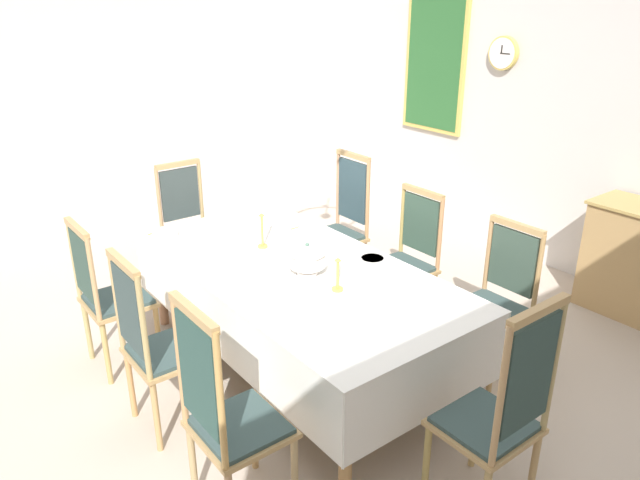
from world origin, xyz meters
TOP-DOWN VIEW (x-y plane):
  - ground at (0.00, 0.00)m, footprint 6.53×5.99m
  - back_wall at (0.00, 3.04)m, footprint 6.53×0.08m
  - left_wall at (-3.30, 0.00)m, footprint 0.08×5.99m
  - dining_table at (0.00, 0.14)m, footprint 2.43×1.21m
  - tablecloth at (0.00, 0.14)m, footprint 2.45×1.23m
  - chair_south_a at (-0.78, -0.87)m, footprint 0.44×0.42m
  - chair_north_a at (-0.78, 1.15)m, footprint 0.44×0.42m
  - chair_south_b at (0.02, -0.87)m, footprint 0.44×0.42m
  - chair_north_b at (0.02, 1.15)m, footprint 0.44×0.42m
  - chair_south_c at (0.85, -0.88)m, footprint 0.44×0.42m
  - chair_north_c at (0.85, 1.15)m, footprint 0.44×0.42m
  - chair_head_west at (-1.62, 0.14)m, footprint 0.42×0.44m
  - chair_head_east at (1.63, 0.14)m, footprint 0.42×0.44m
  - soup_tureen at (0.11, 0.14)m, footprint 0.26×0.26m
  - candlestick_west at (-0.42, 0.14)m, footprint 0.07×0.07m
  - candlestick_east at (0.42, 0.14)m, footprint 0.07×0.07m
  - bowl_near_left at (-0.48, 0.60)m, footprint 0.15×0.15m
  - bowl_near_right at (-1.04, -0.32)m, footprint 0.19×0.19m
  - bowl_far_left at (0.25, 0.58)m, footprint 0.18×0.18m
  - spoon_primary at (-0.59, 0.62)m, footprint 0.03×0.18m
  - spoon_secondary at (-1.17, -0.29)m, footprint 0.07×0.17m
  - mounted_clock at (-0.64, 2.96)m, footprint 0.31×0.06m
  - framed_painting at (-1.48, 2.97)m, footprint 0.80×0.05m

SIDE VIEW (x-z plane):
  - ground at x=0.00m, z-range -0.04..0.00m
  - chair_north_c at x=0.85m, z-range 0.03..1.08m
  - chair_north_b at x=0.02m, z-range 0.02..1.10m
  - chair_south_a at x=-0.78m, z-range 0.02..1.10m
  - chair_head_west at x=-1.62m, z-range 0.02..1.11m
  - chair_south_b at x=0.02m, z-range 0.01..1.14m
  - chair_north_a at x=-0.78m, z-range 0.00..1.19m
  - chair_south_c at x=0.85m, z-range 0.00..1.20m
  - chair_head_east at x=1.63m, z-range 0.00..1.21m
  - tablecloth at x=0.00m, z-range 0.41..0.86m
  - dining_table at x=0.00m, z-range 0.31..1.06m
  - spoon_primary at x=-0.59m, z-range 0.75..0.76m
  - spoon_secondary at x=-1.17m, z-range 0.75..0.76m
  - bowl_near_left at x=-0.48m, z-range 0.76..0.79m
  - bowl_far_left at x=0.25m, z-range 0.76..0.79m
  - bowl_near_right at x=-1.04m, z-range 0.76..0.80m
  - soup_tureen at x=0.11m, z-range 0.75..0.96m
  - candlestick_east at x=0.42m, z-range 0.72..1.04m
  - candlestick_west at x=-0.42m, z-range 0.72..1.08m
  - back_wall at x=0.00m, z-range 0.00..3.30m
  - left_wall at x=-3.30m, z-range 0.00..3.30m
  - framed_painting at x=-1.48m, z-range 1.04..2.42m
  - mounted_clock at x=-0.64m, z-range 1.75..2.06m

